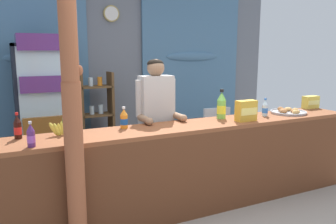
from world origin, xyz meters
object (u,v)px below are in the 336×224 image
Objects in this scene: bottle_shelf_rack at (97,117)px; soda_bottle_grape_soda at (31,136)px; shopkeeper at (156,113)px; soda_bottle_orange_soda at (124,119)px; timber_post at (71,90)px; soda_bottle_cola at (18,128)px; snack_box_instant_noodle at (311,102)px; pastry_tray at (288,112)px; soda_bottle_lime_soda at (221,106)px; stall_counter at (194,160)px; drink_fridge at (42,101)px; banana_bunch at (64,128)px; soda_bottle_water at (265,108)px; plastic_lawn_chair at (212,131)px; snack_box_choco_powder at (246,111)px.

soda_bottle_grape_soda is (-1.02, -2.00, 0.29)m from bottle_shelf_rack.
shopkeeper reaches higher than soda_bottle_orange_soda.
timber_post is 1.82× the size of shopkeeper.
soda_bottle_cola is (-1.42, -0.26, 0.03)m from shopkeeper.
soda_bottle_orange_soda is at bearing -178.98° from snack_box_instant_noodle.
snack_box_instant_noodle is at bearing 16.11° from pastry_tray.
stall_counter is at bearing -153.76° from soda_bottle_lime_soda.
snack_box_instant_noodle is at bearing 8.81° from stall_counter.
banana_bunch is (0.03, -1.55, -0.04)m from drink_fridge.
soda_bottle_cola is at bearing 175.45° from banana_bunch.
soda_bottle_orange_soda is 1.02× the size of soda_bottle_water.
pastry_tray is at bearing -3.14° from soda_bottle_orange_soda.
soda_bottle_grape_soda reaches higher than pastry_tray.
plastic_lawn_chair is 1.25m from pastry_tray.
soda_bottle_lime_soda is 0.28m from snack_box_choco_powder.
stall_counter is 0.73m from soda_bottle_lime_soda.
plastic_lawn_chair is 2.93m from soda_bottle_grape_soda.
shopkeeper reaches higher than bottle_shelf_rack.
drink_fridge reaches higher than snack_box_instant_noodle.
drink_fridge is 1.56m from soda_bottle_cola.
pastry_tray is at bearing -72.58° from plastic_lawn_chair.
soda_bottle_water is (1.03, 0.14, 0.44)m from stall_counter.
soda_bottle_water is at bearing -2.72° from soda_bottle_cola.
banana_bunch reaches higher than plastic_lawn_chair.
pastry_tray is 1.59× the size of banana_bunch.
soda_bottle_water is (0.54, -0.10, -0.05)m from soda_bottle_lime_soda.
soda_bottle_orange_soda is 0.93m from soda_bottle_grape_soda.
soda_bottle_lime_soda reaches higher than pastry_tray.
soda_bottle_water is 0.41m from snack_box_choco_powder.
soda_bottle_orange_soda is at bearing 19.54° from soda_bottle_grape_soda.
soda_bottle_lime_soda reaches higher than stall_counter.
shopkeeper is at bearing -149.30° from plastic_lawn_chair.
soda_bottle_lime_soda is at bearing -177.55° from snack_box_instant_noodle.
soda_bottle_lime_soda is 2.03m from soda_bottle_grape_soda.
timber_post is at bearing -169.14° from stall_counter.
drink_fridge is 4.38× the size of pastry_tray.
bottle_shelf_rack is at bearing 146.08° from snack_box_instant_noodle.
shopkeeper is 3.70× the size of pastry_tray.
drink_fridge is 9.05× the size of soda_bottle_grape_soda.
bottle_shelf_rack is 6.52× the size of soda_bottle_water.
bottle_shelf_rack reaches higher than banana_bunch.
drink_fridge reaches higher than soda_bottle_water.
stall_counter is 2.23m from drink_fridge.
soda_bottle_lime_soda is at bearing -23.50° from shopkeeper.
bottle_shelf_rack is at bearing 130.28° from soda_bottle_water.
plastic_lawn_chair is 2.54m from banana_bunch.
plastic_lawn_chair is 2.59× the size of soda_bottle_lime_soda.
shopkeeper is 6.84× the size of soda_bottle_cola.
bottle_shelf_rack is 6.26× the size of snack_box_instant_noodle.
soda_bottle_orange_soda is (0.58, 0.49, -0.37)m from timber_post.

